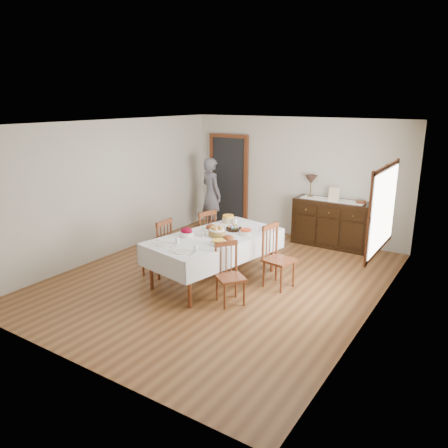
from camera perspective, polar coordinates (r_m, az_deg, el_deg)
The scene contains 26 objects.
ground at distance 7.53m, azimuth -0.42°, elevation -7.14°, with size 6.00×6.00×0.00m, color brown.
room_shell at distance 7.48m, azimuth 0.40°, elevation 5.84°, with size 5.02×6.02×2.65m.
dining_table at distance 7.24m, azimuth -1.23°, elevation -2.23°, with size 1.60×2.48×0.79m.
chair_left_near at distance 7.58m, azimuth -8.51°, elevation -3.03°, with size 0.43×0.43×1.01m.
chair_left_far at distance 8.12m, azimuth -2.77°, elevation -1.57°, with size 0.52×0.52×1.01m.
chair_right_near at distance 6.54m, azimuth 0.68°, elevation -6.42°, with size 0.54×0.54×0.92m.
chair_right_far at distance 7.12m, azimuth 6.87°, elevation -4.16°, with size 0.50×0.50×1.03m.
sideboard at distance 9.29m, azimuth 14.04°, elevation 0.10°, with size 1.62×0.59×0.97m.
person at distance 10.02m, azimuth -1.66°, elevation 4.17°, with size 0.57×0.36×1.81m, color slate.
bread_basket at distance 7.18m, azimuth -0.93°, elevation -1.01°, with size 0.28×0.28×0.17m.
egg_basket at distance 7.50m, azimuth 1.29°, elevation -0.55°, with size 0.27×0.27×0.10m.
ham_platter_a at distance 7.54m, azimuth -1.69°, elevation -0.51°, with size 0.32×0.32×0.11m.
ham_platter_b at distance 6.96m, azimuth 0.55°, elevation -1.93°, with size 0.28×0.28×0.11m.
beet_bowl at distance 7.18m, azimuth -4.91°, elevation -1.12°, with size 0.23×0.23×0.15m.
carrot_bowl at distance 7.28m, azimuth 2.86°, elevation -1.04°, with size 0.23×0.23×0.09m.
pineapple_bowl at distance 7.95m, azimuth 0.56°, elevation 0.66°, with size 0.23×0.23×0.14m.
casserole_dish at distance 6.76m, azimuth -0.71°, elevation -2.44°, with size 0.26×0.26×0.08m.
butter_dish at distance 7.20m, azimuth -3.02°, elevation -1.28°, with size 0.16×0.12×0.07m.
setting_left at distance 6.85m, azimuth -7.34°, elevation -2.45°, with size 0.44×0.31×0.10m.
setting_right at distance 6.49m, azimuth -4.97°, elevation -3.43°, with size 0.44×0.31×0.10m.
glass_far_a at distance 7.82m, azimuth 1.52°, elevation 0.29°, with size 0.06×0.06×0.11m.
glass_far_b at distance 7.45m, azimuth 4.87°, elevation -0.64°, with size 0.07×0.07×0.09m.
runner at distance 9.19m, azimuth 14.00°, elevation 3.07°, with size 1.30×0.35×0.01m.
table_lamp at distance 9.33m, azimuth 11.30°, elevation 5.63°, with size 0.26×0.26×0.46m.
picture_frame at distance 9.06m, azimuth 14.18°, elevation 3.75°, with size 0.22×0.08×0.28m.
deco_bowl at distance 9.05m, azimuth 17.45°, elevation 2.78°, with size 0.20×0.20×0.06m.
Camera 1 is at (3.80, -5.79, 2.96)m, focal length 35.00 mm.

